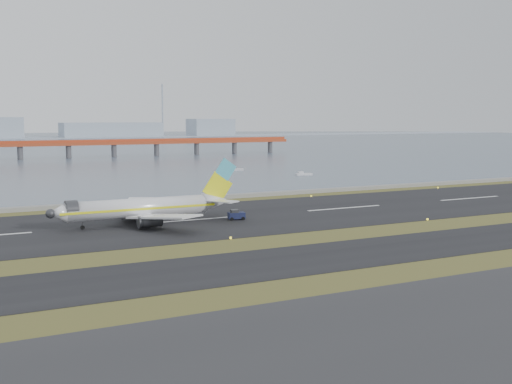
# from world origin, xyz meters

# --- Properties ---
(ground) EXTENTS (1000.00, 1000.00, 0.00)m
(ground) POSITION_xyz_m (0.00, 0.00, 0.00)
(ground) COLOR #3B4619
(ground) RESTS_ON ground
(taxiway_strip) EXTENTS (1000.00, 18.00, 0.10)m
(taxiway_strip) POSITION_xyz_m (0.00, -12.00, 0.05)
(taxiway_strip) COLOR black
(taxiway_strip) RESTS_ON ground
(runway_strip) EXTENTS (1000.00, 45.00, 0.10)m
(runway_strip) POSITION_xyz_m (0.00, 30.00, 0.05)
(runway_strip) COLOR black
(runway_strip) RESTS_ON ground
(seawall) EXTENTS (1000.00, 2.50, 1.00)m
(seawall) POSITION_xyz_m (0.00, 60.00, 0.50)
(seawall) COLOR gray
(seawall) RESTS_ON ground
(red_pier) EXTENTS (260.00, 5.00, 10.20)m
(red_pier) POSITION_xyz_m (20.00, 250.00, 7.28)
(red_pier) COLOR #A33A1C
(red_pier) RESTS_ON ground
(airliner) EXTENTS (38.52, 32.89, 12.80)m
(airliner) POSITION_xyz_m (-8.41, 29.01, 3.46)
(airliner) COLOR white
(airliner) RESTS_ON ground
(pushback_tug) EXTENTS (3.76, 2.64, 2.20)m
(pushback_tug) POSITION_xyz_m (10.05, 26.24, 1.07)
(pushback_tug) COLOR #161B3D
(pushback_tug) RESTS_ON ground
(workboat_near) EXTENTS (6.40, 2.82, 1.50)m
(workboat_near) POSITION_xyz_m (77.26, 109.07, 0.47)
(workboat_near) COLOR silver
(workboat_near) RESTS_ON ground
(workboat_far) EXTENTS (7.29, 4.75, 1.70)m
(workboat_far) POSITION_xyz_m (63.47, 139.80, 0.54)
(workboat_far) COLOR silver
(workboat_far) RESTS_ON ground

